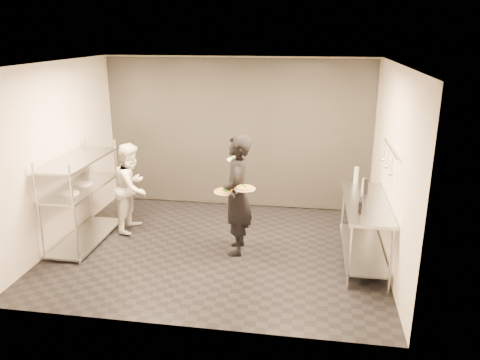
% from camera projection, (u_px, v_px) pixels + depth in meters
% --- Properties ---
extents(room_shell, '(5.00, 4.00, 2.80)m').
position_uv_depth(room_shell, '(230.00, 144.00, 7.92)').
color(room_shell, black).
rests_on(room_shell, ground).
extents(pass_rack, '(0.60, 1.60, 1.50)m').
position_uv_depth(pass_rack, '(82.00, 195.00, 7.32)').
color(pass_rack, silver).
rests_on(pass_rack, ground).
extents(prep_counter, '(0.60, 1.80, 0.92)m').
position_uv_depth(prep_counter, '(365.00, 220.00, 6.72)').
color(prep_counter, silver).
rests_on(prep_counter, ground).
extents(utensil_rail, '(0.07, 1.20, 0.31)m').
position_uv_depth(utensil_rail, '(389.00, 159.00, 6.41)').
color(utensil_rail, silver).
rests_on(utensil_rail, room_shell).
extents(waiter, '(0.48, 0.69, 1.82)m').
position_uv_depth(waiter, '(237.00, 195.00, 6.91)').
color(waiter, black).
rests_on(waiter, ground).
extents(chef, '(0.59, 0.74, 1.49)m').
position_uv_depth(chef, '(132.00, 187.00, 7.77)').
color(chef, silver).
rests_on(chef, ground).
extents(pizza_plate_near, '(0.35, 0.35, 0.05)m').
position_uv_depth(pizza_plate_near, '(226.00, 191.00, 6.75)').
color(pizza_plate_near, silver).
rests_on(pizza_plate_near, waiter).
extents(pizza_plate_far, '(0.30, 0.30, 0.05)m').
position_uv_depth(pizza_plate_far, '(245.00, 188.00, 6.65)').
color(pizza_plate_far, silver).
rests_on(pizza_plate_far, waiter).
extents(salad_plate, '(0.27, 0.27, 0.07)m').
position_uv_depth(salad_plate, '(236.00, 158.00, 7.03)').
color(salad_plate, silver).
rests_on(salad_plate, waiter).
extents(pos_monitor, '(0.08, 0.23, 0.16)m').
position_uv_depth(pos_monitor, '(361.00, 205.00, 6.26)').
color(pos_monitor, black).
rests_on(pos_monitor, prep_counter).
extents(bottle_green, '(0.08, 0.08, 0.27)m').
position_uv_depth(bottle_green, '(356.00, 175.00, 7.36)').
color(bottle_green, gray).
rests_on(bottle_green, prep_counter).
extents(bottle_clear, '(0.07, 0.07, 0.22)m').
position_uv_depth(bottle_clear, '(364.00, 186.00, 6.95)').
color(bottle_clear, gray).
rests_on(bottle_clear, prep_counter).
extents(bottle_dark, '(0.07, 0.07, 0.24)m').
position_uv_depth(bottle_dark, '(366.00, 187.00, 6.88)').
color(bottle_dark, black).
rests_on(bottle_dark, prep_counter).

